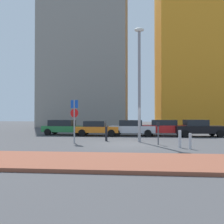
{
  "coord_description": "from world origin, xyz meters",
  "views": [
    {
      "loc": [
        0.44,
        -15.9,
        1.9
      ],
      "look_at": [
        -1.25,
        2.09,
        2.17
      ],
      "focal_mm": 38.48,
      "sensor_mm": 36.0,
      "label": 1
    }
  ],
  "objects_px": {
    "parked_car_red": "(166,127)",
    "parked_car_green": "(64,127)",
    "street_lamp": "(139,76)",
    "traffic_bollard_far": "(106,134)",
    "parked_car_silver": "(132,128)",
    "traffic_bollard_near": "(190,141)",
    "parking_sign_post": "(74,116)",
    "parked_car_orange": "(97,128)",
    "traffic_bollard_mid": "(180,139)",
    "parking_meter": "(158,130)",
    "parked_car_black": "(198,128)"
  },
  "relations": [
    {
      "from": "parked_car_red",
      "to": "parked_car_green",
      "type": "bearing_deg",
      "value": 179.23
    },
    {
      "from": "street_lamp",
      "to": "traffic_bollard_far",
      "type": "relative_size",
      "value": 7.59
    },
    {
      "from": "parked_car_green",
      "to": "parked_car_silver",
      "type": "xyz_separation_m",
      "value": [
        6.59,
        -0.43,
        -0.0
      ]
    },
    {
      "from": "traffic_bollard_near",
      "to": "traffic_bollard_far",
      "type": "height_order",
      "value": "traffic_bollard_far"
    },
    {
      "from": "street_lamp",
      "to": "parking_sign_post",
      "type": "bearing_deg",
      "value": -165.71
    },
    {
      "from": "traffic_bollard_near",
      "to": "parking_sign_post",
      "type": "bearing_deg",
      "value": 162.91
    },
    {
      "from": "parked_car_green",
      "to": "parked_car_orange",
      "type": "xyz_separation_m",
      "value": [
        3.32,
        -0.55,
        -0.04
      ]
    },
    {
      "from": "parked_car_orange",
      "to": "parking_sign_post",
      "type": "xyz_separation_m",
      "value": [
        -0.62,
        -6.18,
        1.16
      ]
    },
    {
      "from": "parked_car_orange",
      "to": "traffic_bollard_far",
      "type": "relative_size",
      "value": 3.63
    },
    {
      "from": "parked_car_red",
      "to": "traffic_bollard_far",
      "type": "xyz_separation_m",
      "value": [
        -4.99,
        -5.0,
        -0.24
      ]
    },
    {
      "from": "parked_car_orange",
      "to": "traffic_bollard_mid",
      "type": "height_order",
      "value": "parked_car_orange"
    },
    {
      "from": "traffic_bollard_mid",
      "to": "traffic_bollard_near",
      "type": "bearing_deg",
      "value": -48.49
    },
    {
      "from": "parked_car_green",
      "to": "parked_car_orange",
      "type": "relative_size",
      "value": 1.13
    },
    {
      "from": "parked_car_red",
      "to": "parking_meter",
      "type": "relative_size",
      "value": 3.09
    },
    {
      "from": "parked_car_green",
      "to": "traffic_bollard_mid",
      "type": "xyz_separation_m",
      "value": [
        9.49,
        -8.43,
        -0.26
      ]
    },
    {
      "from": "parked_car_black",
      "to": "traffic_bollard_mid",
      "type": "bearing_deg",
      "value": -111.58
    },
    {
      "from": "parked_car_green",
      "to": "parked_car_silver",
      "type": "relative_size",
      "value": 1.05
    },
    {
      "from": "parking_meter",
      "to": "traffic_bollard_far",
      "type": "xyz_separation_m",
      "value": [
        -3.64,
        1.89,
        -0.41
      ]
    },
    {
      "from": "parking_sign_post",
      "to": "parked_car_black",
      "type": "bearing_deg",
      "value": 31.65
    },
    {
      "from": "parked_car_black",
      "to": "parking_sign_post",
      "type": "xyz_separation_m",
      "value": [
        -9.87,
        -6.09,
        1.12
      ]
    },
    {
      "from": "parked_car_silver",
      "to": "parked_car_green",
      "type": "bearing_deg",
      "value": 176.25
    },
    {
      "from": "traffic_bollard_near",
      "to": "traffic_bollard_far",
      "type": "relative_size",
      "value": 0.83
    },
    {
      "from": "parked_car_green",
      "to": "traffic_bollard_far",
      "type": "relative_size",
      "value": 4.08
    },
    {
      "from": "traffic_bollard_far",
      "to": "parked_car_green",
      "type": "bearing_deg",
      "value": 132.62
    },
    {
      "from": "parked_car_silver",
      "to": "parking_meter",
      "type": "xyz_separation_m",
      "value": [
        1.77,
        -6.59,
        0.18
      ]
    },
    {
      "from": "parking_sign_post",
      "to": "parking_meter",
      "type": "distance_m",
      "value": 5.75
    },
    {
      "from": "parking_meter",
      "to": "parked_car_red",
      "type": "bearing_deg",
      "value": 78.94
    },
    {
      "from": "parked_car_red",
      "to": "parking_sign_post",
      "type": "distance_m",
      "value": 9.69
    },
    {
      "from": "traffic_bollard_mid",
      "to": "parking_sign_post",
      "type": "bearing_deg",
      "value": 165.96
    },
    {
      "from": "parked_car_silver",
      "to": "traffic_bollard_near",
      "type": "height_order",
      "value": "parked_car_silver"
    },
    {
      "from": "parked_car_green",
      "to": "parked_car_silver",
      "type": "bearing_deg",
      "value": -3.75
    },
    {
      "from": "parking_meter",
      "to": "traffic_bollard_mid",
      "type": "xyz_separation_m",
      "value": [
        1.12,
        -1.4,
        -0.43
      ]
    },
    {
      "from": "parked_car_black",
      "to": "street_lamp",
      "type": "relative_size",
      "value": 0.55
    },
    {
      "from": "parked_car_green",
      "to": "parked_car_black",
      "type": "xyz_separation_m",
      "value": [
        12.56,
        -0.64,
        0.0
      ]
    },
    {
      "from": "street_lamp",
      "to": "traffic_bollard_near",
      "type": "relative_size",
      "value": 9.19
    },
    {
      "from": "parked_car_orange",
      "to": "parking_sign_post",
      "type": "distance_m",
      "value": 6.32
    },
    {
      "from": "parked_car_red",
      "to": "traffic_bollard_far",
      "type": "relative_size",
      "value": 4.18
    },
    {
      "from": "parked_car_silver",
      "to": "traffic_bollard_mid",
      "type": "distance_m",
      "value": 8.51
    },
    {
      "from": "parked_car_orange",
      "to": "parked_car_red",
      "type": "distance_m",
      "value": 6.41
    },
    {
      "from": "parked_car_black",
      "to": "traffic_bollard_mid",
      "type": "relative_size",
      "value": 4.41
    },
    {
      "from": "street_lamp",
      "to": "traffic_bollard_near",
      "type": "distance_m",
      "value": 6.15
    },
    {
      "from": "parked_car_red",
      "to": "parked_car_black",
      "type": "height_order",
      "value": "parked_car_black"
    },
    {
      "from": "street_lamp",
      "to": "parked_car_black",
      "type": "bearing_deg",
      "value": 42.5
    },
    {
      "from": "parked_car_red",
      "to": "parking_meter",
      "type": "height_order",
      "value": "parked_car_red"
    },
    {
      "from": "parking_sign_post",
      "to": "street_lamp",
      "type": "bearing_deg",
      "value": 14.29
    },
    {
      "from": "parking_sign_post",
      "to": "street_lamp",
      "type": "relative_size",
      "value": 0.36
    },
    {
      "from": "parked_car_black",
      "to": "traffic_bollard_mid",
      "type": "height_order",
      "value": "parked_car_black"
    },
    {
      "from": "street_lamp",
      "to": "traffic_bollard_mid",
      "type": "relative_size",
      "value": 8.0
    },
    {
      "from": "parking_meter",
      "to": "traffic_bollard_near",
      "type": "xyz_separation_m",
      "value": [
        1.6,
        -1.94,
        -0.5
      ]
    },
    {
      "from": "traffic_bollard_near",
      "to": "parking_meter",
      "type": "bearing_deg",
      "value": 129.48
    }
  ]
}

